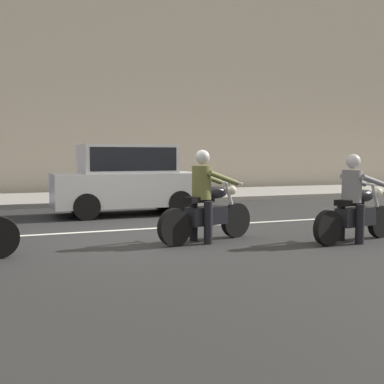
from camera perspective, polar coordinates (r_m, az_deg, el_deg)
The scene contains 7 objects.
ground_plane at distance 9.08m, azimuth -5.90°, elevation -5.30°, with size 80.00×80.00×0.00m, color #252525.
sidewalk_slab at distance 16.86m, azimuth -13.11°, elevation -0.72°, with size 40.00×4.40×0.14m, color gray.
building_facade at distance 20.49m, azimuth -14.75°, elevation 14.20°, with size 40.00×1.40×10.17m, color #A89E8E.
lane_marking_stripe at distance 10.14m, azimuth -3.21°, elevation -4.25°, with size 18.00×0.14×0.01m, color silver.
motorcycle_with_rider_olive at distance 8.43m, azimuth 1.69°, elevation -1.48°, with size 2.00×0.86×1.62m.
motorcycle_with_rider_gray at distance 8.91m, azimuth 18.86°, elevation -1.57°, with size 2.01×0.78×1.55m.
parked_hatchback_silver at distance 12.47m, azimuth -7.74°, elevation 1.60°, with size 3.76×1.76×1.80m.
Camera 1 is at (-2.36, -8.64, 1.51)m, focal length 44.76 mm.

